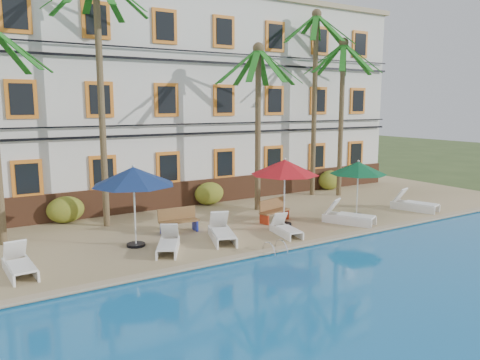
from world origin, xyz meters
TOP-DOWN VIEW (x-y plane):
  - ground at (0.00, 0.00)m, footprint 100.00×100.00m
  - pool_deck at (0.00, 5.00)m, footprint 30.00×12.00m
  - swimming_pool at (0.00, -7.00)m, footprint 26.00×12.00m
  - pool_coping at (0.00, -0.90)m, footprint 30.00×0.35m
  - hotel_building at (0.00, 9.98)m, footprint 25.40×6.44m
  - palm_b at (-4.91, 5.25)m, footprint 3.96×3.96m
  - palm_c at (1.86, 4.52)m, footprint 3.96×3.96m
  - palm_d at (6.35, 5.94)m, footprint 3.96×3.96m
  - palm_e at (7.46, 5.08)m, footprint 3.96×3.96m
  - shrub_left at (-6.20, 6.60)m, footprint 1.50×0.90m
  - shrub_mid at (0.45, 6.60)m, footprint 1.50×0.90m
  - shrub_right at (8.20, 6.60)m, footprint 1.50×0.90m
  - umbrella_blue at (-4.84, 2.01)m, footprint 2.83×2.83m
  - umbrella_red at (1.19, 1.60)m, footprint 2.74×2.74m
  - umbrella_green at (4.85, 1.23)m, footprint 2.45×2.45m
  - lounger_a at (-8.57, 1.16)m, footprint 0.78×1.92m
  - lounger_b at (-4.13, 0.87)m, footprint 1.41×1.87m
  - lounger_c at (-1.99, 1.06)m, footprint 1.36×2.17m
  - lounger_d at (0.36, 0.40)m, footprint 0.84×1.71m
  - lounger_e at (3.58, 0.46)m, footprint 1.60×2.16m
  - lounger_f at (7.88, 0.63)m, footprint 1.31×2.16m
  - bench_left at (-2.85, 2.89)m, footprint 1.53×0.57m
  - bench_right at (1.20, 2.36)m, footprint 1.57×0.84m
  - pool_ladder at (-1.14, -1.00)m, footprint 0.54×0.74m

SIDE VIEW (x-z plane):
  - ground at x=0.00m, z-range 0.00..0.00m
  - swimming_pool at x=0.00m, z-range 0.00..0.20m
  - pool_deck at x=0.00m, z-range 0.00..0.25m
  - pool_ladder at x=-1.14m, z-range -0.12..0.62m
  - pool_coping at x=0.00m, z-range 0.25..0.31m
  - lounger_d at x=0.36m, z-range 0.11..0.89m
  - lounger_b at x=-4.13m, z-range 0.10..0.95m
  - lounger_a at x=-8.57m, z-range 0.09..0.99m
  - lounger_f at x=7.88m, z-range 0.08..1.04m
  - lounger_c at x=-1.99m, z-range 0.08..1.04m
  - lounger_e at x=3.58m, z-range 0.08..1.05m
  - bench_left at x=-2.85m, z-range 0.26..1.18m
  - bench_right at x=1.20m, z-range 0.26..1.18m
  - shrub_left at x=-6.20m, z-range 0.25..1.35m
  - shrub_mid at x=0.45m, z-range 0.25..1.35m
  - shrub_right at x=8.20m, z-range 0.25..1.35m
  - umbrella_green at x=4.85m, z-range 1.11..3.56m
  - umbrella_red at x=1.19m, z-range 1.22..3.95m
  - umbrella_blue at x=-4.84m, z-range 1.25..4.07m
  - palm_c at x=1.86m, z-range 1.32..8.80m
  - hotel_building at x=0.00m, z-range 0.26..10.49m
  - palm_e at x=7.46m, z-range 1.37..9.51m
  - palm_d at x=6.35m, z-range 1.46..11.04m
  - palm_b at x=-4.91m, z-range 1.49..11.42m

